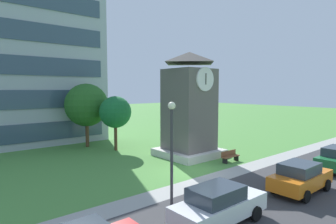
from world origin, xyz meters
name	(u,v)px	position (x,y,z in m)	size (l,w,h in m)	color
ground_plane	(194,172)	(0.00, 0.00, 0.00)	(160.00, 160.00, 0.00)	#4C893D
street_asphalt	(277,198)	(0.00, -6.27, 0.00)	(120.00, 7.20, 0.01)	#38383A
kerb_strip	(214,178)	(0.00, -1.87, 0.00)	(120.00, 1.60, 0.01)	#9E9E99
clock_tower	(189,111)	(3.06, 3.61, 3.94)	(4.76, 4.76, 8.93)	#605B56
park_bench	(230,156)	(4.11, 0.01, 0.46)	(1.80, 0.49, 0.88)	brown
street_lamp	(172,143)	(-5.31, -3.76, 3.28)	(0.36, 0.36, 5.20)	#333338
tree_streetside	(87,105)	(-2.02, 13.03, 4.19)	(4.27, 4.27, 6.34)	#513823
tree_near_tower	(115,112)	(-0.70, 9.65, 3.62)	(2.99, 2.99, 5.14)	#513823
parked_car_white	(219,205)	(-4.70, -6.14, 0.86)	(4.60, 1.94, 1.69)	silver
parked_car_orange	(300,177)	(1.76, -6.64, 0.86)	(4.26, 2.02, 1.69)	orange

